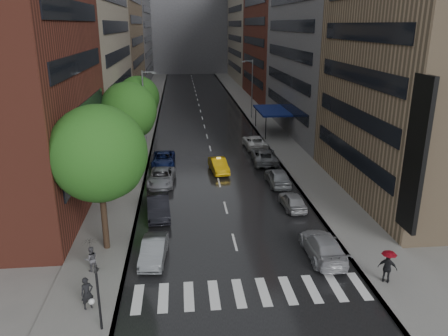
{
  "coord_description": "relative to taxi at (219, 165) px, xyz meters",
  "views": [
    {
      "loc": [
        -3.43,
        -22.79,
        14.32
      ],
      "look_at": [
        0.0,
        11.3,
        3.0
      ],
      "focal_mm": 35.0,
      "sensor_mm": 36.0,
      "label": 1
    }
  ],
  "objects": [
    {
      "name": "ped_red_umbrella",
      "position": [
        7.84,
        -21.08,
        0.62
      ],
      "size": [
        1.13,
        0.92,
        2.01
      ],
      "color": "black",
      "rests_on": "sidewalk_right"
    },
    {
      "name": "ped_black_umbrella",
      "position": [
        -9.28,
        -18.16,
        0.69
      ],
      "size": [
        0.96,
        0.98,
        2.09
      ],
      "color": "#4B4A4F",
      "rests_on": "sidewalk_left"
    },
    {
      "name": "tree_far",
      "position": [
        -8.84,
        13.09,
        4.98
      ],
      "size": [
        5.21,
        5.21,
        8.31
      ],
      "color": "#382619",
      "rests_on": "ground"
    },
    {
      "name": "street_lamp_right",
      "position": [
        7.48,
        25.86,
        4.19
      ],
      "size": [
        1.74,
        0.22,
        9.0
      ],
      "color": "gray",
      "rests_on": "sidewalk_right"
    },
    {
      "name": "awning",
      "position": [
        8.74,
        15.86,
        2.43
      ],
      "size": [
        4.0,
        8.0,
        3.12
      ],
      "color": "navy",
      "rests_on": "sidewalk_right"
    },
    {
      "name": "tree_mid",
      "position": [
        -8.84,
        1.61,
        5.46
      ],
      "size": [
        5.65,
        5.65,
        9.0
      ],
      "color": "#382619",
      "rests_on": "ground"
    },
    {
      "name": "traffic_light",
      "position": [
        -7.84,
        -23.63,
        1.53
      ],
      "size": [
        0.18,
        0.15,
        3.45
      ],
      "color": "black",
      "rests_on": "sidewalk_left"
    },
    {
      "name": "sidewalk_left",
      "position": [
        -9.24,
        30.86,
        -0.63
      ],
      "size": [
        4.0,
        140.0,
        0.15
      ],
      "primitive_type": "cube",
      "color": "gray",
      "rests_on": "ground"
    },
    {
      "name": "crosswalk",
      "position": [
        -0.04,
        -21.14,
        -0.69
      ],
      "size": [
        13.15,
        2.8,
        0.01
      ],
      "color": "silver",
      "rests_on": "ground"
    },
    {
      "name": "buildings_right",
      "position": [
        14.76,
        37.56,
        14.33
      ],
      "size": [
        8.05,
        109.1,
        36.0
      ],
      "color": "#937A5B",
      "rests_on": "ground"
    },
    {
      "name": "parked_cars_left",
      "position": [
        -5.64,
        -5.1,
        0.03
      ],
      "size": [
        2.75,
        24.37,
        1.59
      ],
      "color": "slate",
      "rests_on": "ground"
    },
    {
      "name": "ped_bag_walker",
      "position": [
        -8.79,
        -21.87,
        0.31
      ],
      "size": [
        0.77,
        0.68,
        1.78
      ],
      "color": "black",
      "rests_on": "sidewalk_left"
    },
    {
      "name": "sidewalk_right",
      "position": [
        8.76,
        30.86,
        -0.63
      ],
      "size": [
        4.0,
        140.0,
        0.15
      ],
      "primitive_type": "cube",
      "color": "gray",
      "rests_on": "ground"
    },
    {
      "name": "road",
      "position": [
        -0.24,
        30.86,
        -0.7
      ],
      "size": [
        14.0,
        140.0,
        0.01
      ],
      "primitive_type": "cube",
      "color": "black",
      "rests_on": "ground"
    },
    {
      "name": "street_lamp_left",
      "position": [
        -7.96,
        10.86,
        4.19
      ],
      "size": [
        1.74,
        0.22,
        9.0
      ],
      "color": "gray",
      "rests_on": "sidewalk_left"
    },
    {
      "name": "taxi",
      "position": [
        0.0,
        0.0,
        0.0
      ],
      "size": [
        1.99,
        4.41,
        1.4
      ],
      "primitive_type": "imported",
      "rotation": [
        0.0,
        0.0,
        0.12
      ],
      "color": "#E1A70B",
      "rests_on": "ground"
    },
    {
      "name": "buildings_left",
      "position": [
        -15.24,
        39.65,
        15.29
      ],
      "size": [
        8.0,
        108.0,
        38.0
      ],
      "color": "maroon",
      "rests_on": "ground"
    },
    {
      "name": "building_far",
      "position": [
        -0.24,
        98.86,
        15.3
      ],
      "size": [
        40.0,
        14.0,
        32.0
      ],
      "primitive_type": "cube",
      "color": "slate",
      "rests_on": "ground"
    },
    {
      "name": "tree_near",
      "position": [
        -8.84,
        -15.29,
        5.97
      ],
      "size": [
        6.11,
        6.11,
        9.74
      ],
      "color": "#382619",
      "rests_on": "ground"
    },
    {
      "name": "parked_cars_right",
      "position": [
        5.16,
        -2.68,
        0.05
      ],
      "size": [
        2.94,
        31.77,
        1.59
      ],
      "color": "#9A9A9F",
      "rests_on": "ground"
    },
    {
      "name": "ground",
      "position": [
        -0.24,
        -19.14,
        -0.7
      ],
      "size": [
        220.0,
        220.0,
        0.0
      ],
      "primitive_type": "plane",
      "color": "gray",
      "rests_on": "ground"
    }
  ]
}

